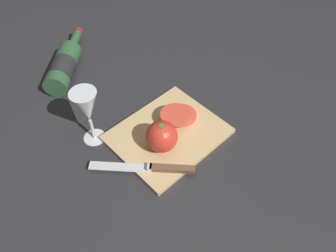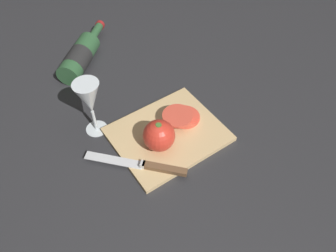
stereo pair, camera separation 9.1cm
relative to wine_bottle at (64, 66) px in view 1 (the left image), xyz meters
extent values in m
plane|color=#28282B|center=(-0.07, 0.41, -0.04)|extent=(3.00, 3.00, 0.00)
cube|color=tan|center=(-0.07, 0.43, -0.03)|extent=(0.30, 0.25, 0.01)
cylinder|color=#2D5633|center=(0.01, 0.01, 0.00)|extent=(0.20, 0.19, 0.08)
cone|color=#2D5633|center=(-0.07, -0.07, 0.00)|extent=(0.07, 0.07, 0.07)
cylinder|color=#2D5633|center=(-0.11, -0.10, 0.00)|extent=(0.08, 0.07, 0.03)
cylinder|color=maroon|center=(-0.14, -0.13, 0.00)|extent=(0.03, 0.03, 0.03)
cylinder|color=black|center=(0.02, 0.02, 0.00)|extent=(0.11, 0.11, 0.08)
cylinder|color=silver|center=(0.09, 0.29, -0.04)|extent=(0.06, 0.06, 0.00)
cylinder|color=silver|center=(0.09, 0.29, 0.00)|extent=(0.01, 0.01, 0.07)
cone|color=silver|center=(0.09, 0.29, 0.09)|extent=(0.07, 0.07, 0.10)
cone|color=beige|center=(0.09, 0.29, 0.06)|extent=(0.03, 0.03, 0.04)
sphere|color=red|center=(-0.02, 0.46, 0.02)|extent=(0.09, 0.09, 0.09)
cylinder|color=#47702D|center=(-0.02, 0.46, 0.06)|extent=(0.02, 0.02, 0.01)
cube|color=silver|center=(0.11, 0.43, -0.02)|extent=(0.13, 0.14, 0.00)
cube|color=silver|center=(0.05, 0.49, -0.02)|extent=(0.02, 0.02, 0.01)
cube|color=brown|center=(0.01, 0.53, -0.02)|extent=(0.09, 0.10, 0.01)
cylinder|color=#DB4C38|center=(-0.14, 0.42, -0.02)|extent=(0.09, 0.09, 0.01)
cylinder|color=#DB4C38|center=(-0.13, 0.42, -0.01)|extent=(0.09, 0.09, 0.01)
cylinder|color=#DB4C38|center=(-0.13, 0.42, -0.01)|extent=(0.09, 0.09, 0.01)
cylinder|color=#DB4C38|center=(-0.12, 0.42, 0.00)|extent=(0.09, 0.09, 0.01)
cylinder|color=#DB4C38|center=(-0.11, 0.42, 0.01)|extent=(0.09, 0.09, 0.01)
camera|label=1|loc=(0.34, 0.86, 0.70)|focal=35.00mm
camera|label=2|loc=(0.27, 0.92, 0.70)|focal=35.00mm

